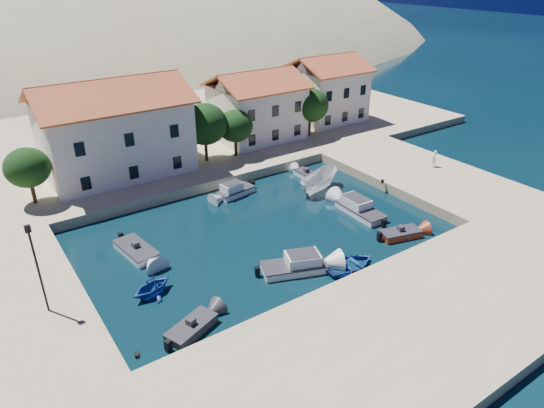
{
  "coord_description": "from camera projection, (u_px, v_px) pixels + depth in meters",
  "views": [
    {
      "loc": [
        -19.66,
        -20.36,
        21.0
      ],
      "look_at": [
        1.73,
        10.76,
        2.0
      ],
      "focal_mm": 32.0,
      "sensor_mm": 36.0,
      "label": 1
    }
  ],
  "objects": [
    {
      "name": "quay_south",
      "position": [
        403.0,
        334.0,
        29.74
      ],
      "size": [
        52.0,
        12.0,
        1.0
      ],
      "primitive_type": "cube",
      "color": "tan",
      "rests_on": "ground"
    },
    {
      "name": "building_mid",
      "position": [
        257.0,
        104.0,
        59.45
      ],
      "size": [
        10.5,
        8.4,
        8.3
      ],
      "color": "silver",
      "rests_on": "quay_north"
    },
    {
      "name": "trees",
      "position": [
        217.0,
        125.0,
        53.23
      ],
      "size": [
        37.3,
        5.3,
        6.45
      ],
      "color": "#382314",
      "rests_on": "quay_north"
    },
    {
      "name": "building_right",
      "position": [
        326.0,
        88.0,
        66.14
      ],
      "size": [
        9.45,
        8.4,
        8.8
      ],
      "color": "silver",
      "rests_on": "quay_north"
    },
    {
      "name": "motorboat_grey_sw",
      "position": [
        192.0,
        328.0,
        30.5
      ],
      "size": [
        3.8,
        2.7,
        1.25
      ],
      "rotation": [
        0.0,
        0.0,
        0.37
      ],
      "color": "#2E2D32",
      "rests_on": "ground"
    },
    {
      "name": "bollards",
      "position": [
        333.0,
        243.0,
        38.12
      ],
      "size": [
        29.36,
        9.56,
        0.3
      ],
      "color": "black",
      "rests_on": "ground"
    },
    {
      "name": "cabin_cruiser_north",
      "position": [
        236.0,
        190.0,
        48.38
      ],
      "size": [
        4.06,
        2.24,
        1.6
      ],
      "rotation": [
        0.0,
        0.0,
        3.31
      ],
      "color": "white",
      "rests_on": "ground"
    },
    {
      "name": "motorboat_red_se",
      "position": [
        400.0,
        234.0,
        41.04
      ],
      "size": [
        3.73,
        2.38,
        1.25
      ],
      "rotation": [
        0.0,
        0.0,
        -0.26
      ],
      "color": "maroon",
      "rests_on": "ground"
    },
    {
      "name": "rowboat_west",
      "position": [
        153.0,
        294.0,
        34.11
      ],
      "size": [
        3.71,
        3.42,
        1.62
      ],
      "primitive_type": "imported",
      "rotation": [
        0.0,
        0.0,
        -1.28
      ],
      "color": "navy",
      "rests_on": "ground"
    },
    {
      "name": "motorboat_white_west",
      "position": [
        136.0,
        250.0,
        38.7
      ],
      "size": [
        2.52,
        4.62,
        1.25
      ],
      "rotation": [
        0.0,
        0.0,
        -1.44
      ],
      "color": "white",
      "rests_on": "ground"
    },
    {
      "name": "hills",
      "position": [
        112.0,
        125.0,
        146.34
      ],
      "size": [
        254.0,
        176.0,
        99.0
      ],
      "color": "#948B64",
      "rests_on": "ground"
    },
    {
      "name": "quay_west",
      "position": [
        20.0,
        309.0,
        31.9
      ],
      "size": [
        8.0,
        20.0,
        1.0
      ],
      "primitive_type": "cube",
      "color": "tan",
      "rests_on": "ground"
    },
    {
      "name": "cabin_cruiser_east",
      "position": [
        361.0,
        209.0,
        44.66
      ],
      "size": [
        2.25,
        5.2,
        1.6
      ],
      "rotation": [
        0.0,
        0.0,
        1.54
      ],
      "color": "white",
      "rests_on": "ground"
    },
    {
      "name": "lamppost",
      "position": [
        36.0,
        261.0,
        29.27
      ],
      "size": [
        0.35,
        0.25,
        6.22
      ],
      "color": "black",
      "rests_on": "quay_west"
    },
    {
      "name": "cabin_cruiser_south",
      "position": [
        294.0,
        266.0,
        36.45
      ],
      "size": [
        5.27,
        3.63,
        1.6
      ],
      "rotation": [
        0.0,
        0.0,
        -0.35
      ],
      "color": "white",
      "rests_on": "ground"
    },
    {
      "name": "motorboat_white_ne",
      "position": [
        306.0,
        175.0,
        52.33
      ],
      "size": [
        1.51,
        3.06,
        1.25
      ],
      "rotation": [
        0.0,
        0.0,
        1.54
      ],
      "color": "white",
      "rests_on": "ground"
    },
    {
      "name": "quay_east",
      "position": [
        420.0,
        175.0,
        51.89
      ],
      "size": [
        11.0,
        20.0,
        1.0
      ],
      "primitive_type": "cube",
      "color": "tan",
      "rests_on": "ground"
    },
    {
      "name": "rowboat_south",
      "position": [
        350.0,
        268.0,
        37.01
      ],
      "size": [
        4.32,
        3.18,
        0.87
      ],
      "primitive_type": "imported",
      "rotation": [
        0.0,
        0.0,
        1.52
      ],
      "color": "navy",
      "rests_on": "ground"
    },
    {
      "name": "quay_north",
      "position": [
        156.0,
        136.0,
        63.14
      ],
      "size": [
        80.0,
        36.0,
        1.0
      ],
      "primitive_type": "cube",
      "color": "tan",
      "rests_on": "ground"
    },
    {
      "name": "boat_east",
      "position": [
        318.0,
        190.0,
        49.52
      ],
      "size": [
        6.04,
        3.78,
        2.19
      ],
      "primitive_type": "imported",
      "rotation": [
        0.0,
        0.0,
        1.89
      ],
      "color": "white",
      "rests_on": "ground"
    },
    {
      "name": "pedestrian",
      "position": [
        434.0,
        159.0,
        52.17
      ],
      "size": [
        0.79,
        0.66,
        1.86
      ],
      "primitive_type": "imported",
      "rotation": [
        0.0,
        0.0,
        3.5
      ],
      "color": "silver",
      "rests_on": "quay_east"
    },
    {
      "name": "ground",
      "position": [
        338.0,
        291.0,
        34.38
      ],
      "size": [
        400.0,
        400.0,
        0.0
      ],
      "primitive_type": "plane",
      "color": "black",
      "rests_on": "ground"
    },
    {
      "name": "building_left",
      "position": [
        114.0,
        126.0,
        49.28
      ],
      "size": [
        14.7,
        9.45,
        9.7
      ],
      "color": "silver",
      "rests_on": "quay_north"
    }
  ]
}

